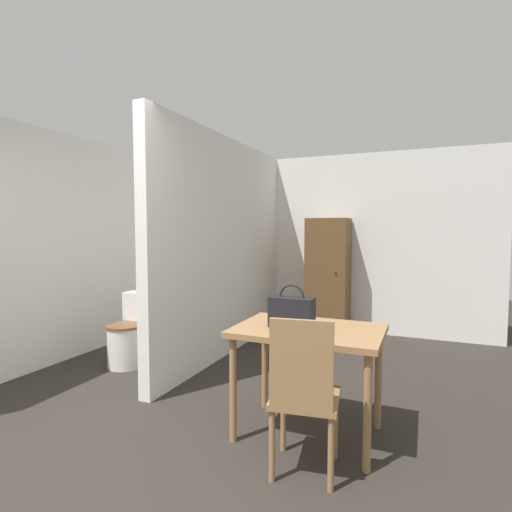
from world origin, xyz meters
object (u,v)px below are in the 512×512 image
object	(u,v)px
wooden_cabinet	(328,276)
dining_table	(308,342)
wooden_chair	(304,391)
handbag	(292,312)
toilet	(129,335)

from	to	relation	value
wooden_cabinet	dining_table	bearing A→B (deg)	-79.77
wooden_chair	handbag	bearing A→B (deg)	108.04
toilet	wooden_chair	bearing A→B (deg)	-26.81
dining_table	handbag	xyz separation A→B (m)	(-0.12, -0.02, 0.21)
handbag	wooden_cabinet	bearing A→B (deg)	97.83
dining_table	toilet	xyz separation A→B (m)	(-2.16, 0.67, -0.35)
dining_table	toilet	distance (m)	2.29
toilet	handbag	xyz separation A→B (m)	(2.05, -0.69, 0.56)
handbag	wooden_cabinet	world-z (taller)	wooden_cabinet
toilet	handbag	size ratio (longest dim) A/B	2.44
toilet	handbag	distance (m)	2.23
handbag	wooden_chair	bearing A→B (deg)	-63.90
handbag	wooden_cabinet	distance (m)	2.82
dining_table	toilet	bearing A→B (deg)	162.88
wooden_chair	wooden_cabinet	distance (m)	3.32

